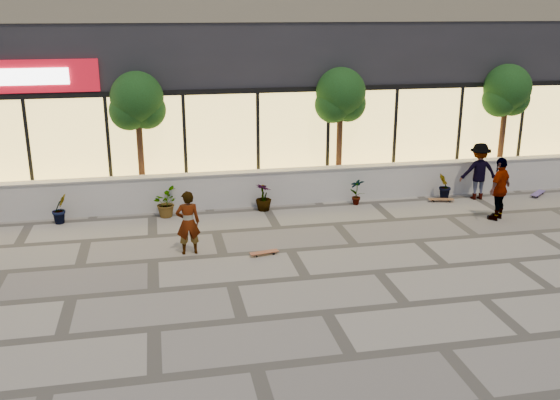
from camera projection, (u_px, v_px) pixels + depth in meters
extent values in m
plane|color=gray|center=(326.00, 312.00, 12.01)|extent=(80.00, 80.00, 0.00)
cube|color=silver|center=(264.00, 188.00, 18.41)|extent=(22.00, 0.35, 1.00)
cube|color=#B2AFA8|center=(264.00, 171.00, 18.26)|extent=(22.00, 0.42, 0.04)
cube|color=#242328|center=(237.00, 47.00, 22.45)|extent=(24.00, 9.00, 8.50)
cube|color=#FFD466|center=(258.00, 142.00, 18.97)|extent=(23.04, 0.05, 3.00)
cube|color=black|center=(257.00, 91.00, 18.48)|extent=(23.04, 0.08, 0.15)
cube|color=#B00C1A|center=(4.00, 77.00, 16.99)|extent=(5.00, 0.10, 0.90)
cube|color=white|center=(4.00, 77.00, 16.92)|extent=(3.40, 0.06, 0.45)
imported|color=#173711|center=(60.00, 209.00, 16.85)|extent=(0.57, 0.57, 0.81)
imported|color=#173711|center=(165.00, 203.00, 17.38)|extent=(0.68, 0.77, 0.81)
imported|color=#173711|center=(264.00, 197.00, 17.91)|extent=(0.64, 0.64, 0.81)
imported|color=#173711|center=(357.00, 191.00, 18.43)|extent=(0.46, 0.35, 0.81)
imported|color=#173711|center=(445.00, 186.00, 18.96)|extent=(0.55, 0.57, 0.81)
cylinder|color=#4D2B1B|center=(140.00, 151.00, 18.08)|extent=(0.18, 0.18, 3.24)
sphere|color=#173711|center=(137.00, 98.00, 17.62)|extent=(1.50, 1.50, 1.50)
sphere|color=#173711|center=(129.00, 111.00, 17.63)|extent=(1.10, 1.10, 1.10)
sphere|color=#173711|center=(147.00, 110.00, 17.82)|extent=(1.10, 1.10, 1.10)
cylinder|color=#4D2B1B|center=(339.00, 143.00, 19.20)|extent=(0.18, 0.18, 3.24)
sphere|color=#173711|center=(341.00, 92.00, 18.74)|extent=(1.50, 1.50, 1.50)
sphere|color=#173711|center=(333.00, 105.00, 18.76)|extent=(1.10, 1.10, 1.10)
sphere|color=#173711|center=(348.00, 104.00, 18.94)|extent=(1.10, 1.10, 1.10)
cylinder|color=#4D2B1B|center=(502.00, 136.00, 20.24)|extent=(0.18, 0.18, 3.24)
sphere|color=#173711|center=(507.00, 88.00, 19.78)|extent=(1.50, 1.50, 1.50)
sphere|color=#173711|center=(500.00, 100.00, 19.79)|extent=(1.10, 1.10, 1.10)
sphere|color=#173711|center=(512.00, 99.00, 19.98)|extent=(1.10, 1.10, 1.10)
imported|color=silver|center=(188.00, 223.00, 14.66)|extent=(0.58, 0.39, 1.55)
imported|color=silver|center=(500.00, 189.00, 17.02)|extent=(1.09, 0.94, 1.76)
imported|color=maroon|center=(479.00, 171.00, 18.87)|extent=(1.18, 0.76, 1.73)
cube|color=brown|center=(264.00, 252.00, 14.75)|extent=(0.72, 0.31, 0.02)
cylinder|color=black|center=(272.00, 252.00, 14.89)|extent=(0.05, 0.04, 0.05)
cylinder|color=black|center=(274.00, 254.00, 14.78)|extent=(0.05, 0.04, 0.05)
cylinder|color=black|center=(255.00, 255.00, 14.74)|extent=(0.05, 0.04, 0.05)
cylinder|color=black|center=(257.00, 256.00, 14.63)|extent=(0.05, 0.04, 0.05)
cube|color=brown|center=(441.00, 199.00, 18.78)|extent=(0.78, 0.36, 0.02)
cylinder|color=black|center=(448.00, 200.00, 18.85)|extent=(0.06, 0.04, 0.05)
cylinder|color=black|center=(449.00, 202.00, 18.73)|extent=(0.06, 0.04, 0.05)
cylinder|color=black|center=(433.00, 200.00, 18.87)|extent=(0.06, 0.04, 0.05)
cylinder|color=black|center=(434.00, 202.00, 18.74)|extent=(0.06, 0.04, 0.05)
cube|color=#57447E|center=(538.00, 193.00, 19.39)|extent=(0.76, 0.67, 0.02)
cylinder|color=black|center=(538.00, 193.00, 19.63)|extent=(0.06, 0.06, 0.06)
cylinder|color=black|center=(543.00, 193.00, 19.54)|extent=(0.06, 0.06, 0.06)
cylinder|color=black|center=(533.00, 196.00, 19.27)|extent=(0.06, 0.06, 0.06)
cylinder|color=black|center=(538.00, 197.00, 19.18)|extent=(0.06, 0.06, 0.06)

